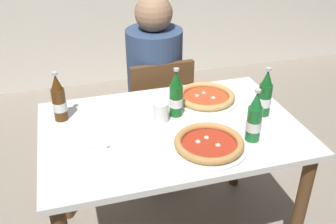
{
  "coord_description": "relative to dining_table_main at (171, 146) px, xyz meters",
  "views": [
    {
      "loc": [
        -0.43,
        -1.46,
        1.71
      ],
      "look_at": [
        0.0,
        0.05,
        0.8
      ],
      "focal_mm": 41.11,
      "sensor_mm": 36.0,
      "label": 1
    }
  ],
  "objects": [
    {
      "name": "napkin_with_cutlery",
      "position": [
        -0.37,
        -0.01,
        0.12
      ],
      "size": [
        0.23,
        0.23,
        0.01
      ],
      "color": "white",
      "rests_on": "dining_table_main"
    },
    {
      "name": "dining_table_main",
      "position": [
        0.0,
        0.0,
        0.0
      ],
      "size": [
        1.2,
        0.8,
        0.75
      ],
      "color": "silver",
      "rests_on": "ground_plane"
    },
    {
      "name": "pizza_margherita_near",
      "position": [
        0.11,
        -0.21,
        0.13
      ],
      "size": [
        0.33,
        0.33,
        0.04
      ],
      "color": "white",
      "rests_on": "dining_table_main"
    },
    {
      "name": "beer_bottle_center",
      "position": [
        -0.49,
        0.21,
        0.22
      ],
      "size": [
        0.07,
        0.07,
        0.25
      ],
      "color": "#512D0F",
      "rests_on": "dining_table_main"
    },
    {
      "name": "beer_bottle_right",
      "position": [
        0.47,
        -0.02,
        0.22
      ],
      "size": [
        0.07,
        0.07,
        0.25
      ],
      "color": "#14591E",
      "rests_on": "dining_table_main"
    },
    {
      "name": "paper_cup",
      "position": [
        -0.03,
        0.06,
        0.16
      ],
      "size": [
        0.07,
        0.07,
        0.09
      ],
      "primitive_type": "cylinder",
      "color": "white",
      "rests_on": "dining_table_main"
    },
    {
      "name": "beer_bottle_extra",
      "position": [
        0.05,
        0.1,
        0.22
      ],
      "size": [
        0.07,
        0.07,
        0.25
      ],
      "color": "#14591E",
      "rests_on": "dining_table_main"
    },
    {
      "name": "diner_seated",
      "position": [
        0.09,
        0.66,
        -0.05
      ],
      "size": [
        0.34,
        0.34,
        1.21
      ],
      "color": "#2D3342",
      "rests_on": "ground_plane"
    },
    {
      "name": "beer_bottle_left",
      "position": [
        0.31,
        -0.2,
        0.22
      ],
      "size": [
        0.07,
        0.07,
        0.25
      ],
      "color": "#196B2D",
      "rests_on": "dining_table_main"
    },
    {
      "name": "pizza_marinara_far",
      "position": [
        0.25,
        0.19,
        0.13
      ],
      "size": [
        0.33,
        0.33,
        0.04
      ],
      "color": "white",
      "rests_on": "dining_table_main"
    },
    {
      "name": "chair_behind_table",
      "position": [
        0.09,
        0.61,
        -0.15
      ],
      "size": [
        0.41,
        0.41,
        0.85
      ],
      "rotation": [
        0.0,
        0.0,
        3.18
      ],
      "color": "brown",
      "rests_on": "ground_plane"
    }
  ]
}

